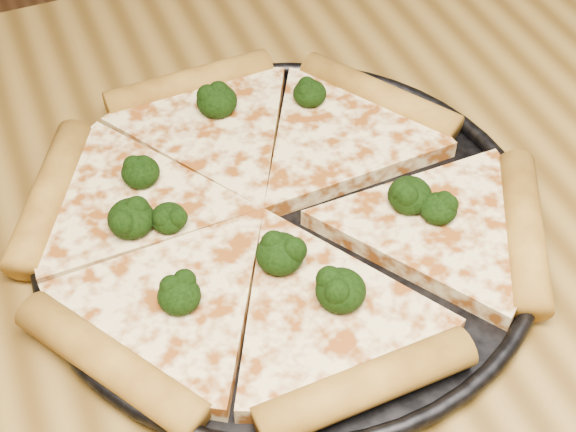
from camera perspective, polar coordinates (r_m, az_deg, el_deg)
name	(u,v)px	position (r m, az deg, el deg)	size (l,w,h in m)	color
dining_table	(344,406)	(0.63, 3.78, -12.66)	(1.20, 0.90, 0.75)	olive
pizza_pan	(288,224)	(0.60, 0.00, -0.54)	(0.36, 0.36, 0.02)	black
pizza	(270,211)	(0.59, -1.22, 0.31)	(0.38, 0.34, 0.03)	#FFE79C
broccoli_florets	(262,203)	(0.58, -1.79, 0.90)	(0.23, 0.24, 0.02)	black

